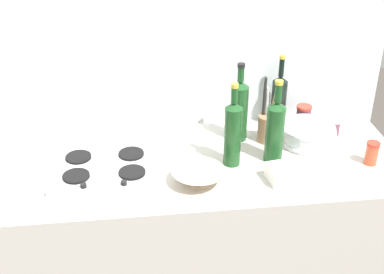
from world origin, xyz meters
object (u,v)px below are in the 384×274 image
(butter_dish, at_px, (288,173))
(utensil_crock, at_px, (267,126))
(condiment_jar_rear, at_px, (372,153))
(wine_bottle_leftmost, at_px, (279,100))
(wine_bottle_mid_left, at_px, (233,132))
(plate_stack, at_px, (308,134))
(condiment_jar_front, at_px, (303,116))
(wine_bottle_mid_right, at_px, (239,109))
(mixing_bowl, at_px, (198,176))
(condiment_jar_spare, at_px, (334,127))
(stovetop_hob, at_px, (105,168))
(wine_bottle_rightmost, at_px, (275,130))

(butter_dish, xyz_separation_m, utensil_crock, (-0.01, 0.32, 0.04))
(condiment_jar_rear, bearing_deg, wine_bottle_leftmost, 128.53)
(wine_bottle_mid_left, distance_m, butter_dish, 0.27)
(plate_stack, relative_size, condiment_jar_rear, 2.44)
(plate_stack, xyz_separation_m, wine_bottle_leftmost, (-0.09, 0.18, 0.09))
(condiment_jar_front, height_order, condiment_jar_rear, condiment_jar_front)
(plate_stack, height_order, wine_bottle_leftmost, wine_bottle_leftmost)
(wine_bottle_mid_right, relative_size, mixing_bowl, 1.71)
(wine_bottle_mid_right, height_order, butter_dish, wine_bottle_mid_right)
(wine_bottle_leftmost, height_order, condiment_jar_rear, wine_bottle_leftmost)
(wine_bottle_mid_left, bearing_deg, wine_bottle_leftmost, 48.20)
(plate_stack, xyz_separation_m, condiment_jar_rear, (0.21, -0.20, 0.01))
(wine_bottle_leftmost, bearing_deg, condiment_jar_spare, -26.88)
(wine_bottle_mid_right, bearing_deg, wine_bottle_leftmost, 26.58)
(wine_bottle_mid_right, bearing_deg, condiment_jar_spare, -2.02)
(plate_stack, xyz_separation_m, butter_dish, (-0.17, -0.28, -0.01))
(stovetop_hob, xyz_separation_m, wine_bottle_leftmost, (0.81, 0.30, 0.12))
(butter_dish, xyz_separation_m, condiment_jar_spare, (0.32, 0.34, 0.01))
(wine_bottle_mid_left, bearing_deg, stovetop_hob, 179.10)
(wine_bottle_leftmost, bearing_deg, wine_bottle_rightmost, -107.90)
(butter_dish, bearing_deg, wine_bottle_rightmost, 96.79)
(wine_bottle_leftmost, distance_m, condiment_jar_rear, 0.49)
(wine_bottle_mid_left, xyz_separation_m, condiment_jar_front, (0.40, 0.29, -0.10))
(wine_bottle_mid_left, bearing_deg, butter_dish, -36.93)
(wine_bottle_mid_left, distance_m, condiment_jar_rear, 0.59)
(wine_bottle_leftmost, distance_m, condiment_jar_front, 0.15)
(condiment_jar_spare, bearing_deg, condiment_jar_rear, -75.79)
(wine_bottle_mid_left, height_order, condiment_jar_front, wine_bottle_mid_left)
(butter_dish, height_order, utensil_crock, utensil_crock)
(plate_stack, relative_size, condiment_jar_spare, 3.22)
(condiment_jar_rear, bearing_deg, condiment_jar_spare, 104.21)
(mixing_bowl, bearing_deg, wine_bottle_mid_right, 55.96)
(butter_dish, distance_m, condiment_jar_front, 0.48)
(wine_bottle_rightmost, relative_size, butter_dish, 2.31)
(plate_stack, distance_m, wine_bottle_leftmost, 0.22)
(stovetop_hob, relative_size, utensil_crock, 1.40)
(plate_stack, height_order, wine_bottle_rightmost, wine_bottle_rightmost)
(butter_dish, bearing_deg, condiment_jar_rear, 11.51)
(wine_bottle_leftmost, height_order, utensil_crock, wine_bottle_leftmost)
(condiment_jar_rear, bearing_deg, butter_dish, -168.49)
(wine_bottle_leftmost, relative_size, condiment_jar_rear, 3.48)
(wine_bottle_mid_right, xyz_separation_m, condiment_jar_rear, (0.51, -0.28, -0.10))
(wine_bottle_rightmost, bearing_deg, condiment_jar_spare, 28.34)
(plate_stack, relative_size, wine_bottle_mid_left, 0.68)
(condiment_jar_front, relative_size, condiment_jar_spare, 1.35)
(butter_dish, distance_m, condiment_jar_rear, 0.39)
(butter_dish, relative_size, condiment_jar_rear, 1.56)
(butter_dish, bearing_deg, wine_bottle_mid_left, 143.07)
(wine_bottle_mid_right, height_order, utensil_crock, wine_bottle_mid_right)
(utensil_crock, relative_size, condiment_jar_rear, 3.10)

